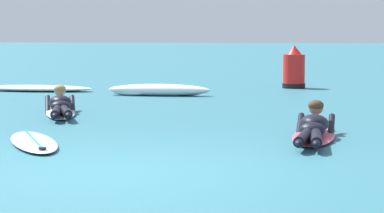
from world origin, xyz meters
The scene contains 7 objects.
ground_plane centered at (0.00, 10.00, 0.00)m, with size 120.00×120.00×0.00m, color #2D6B7A.
surfer_near centered at (2.15, 2.56, 0.14)m, with size 0.78×2.56×0.53m.
surfer_far centered at (-2.09, 5.16, 0.14)m, with size 1.14×2.65×0.54m.
drifting_surfboard centered at (-1.50, 1.72, 0.03)m, with size 1.36×2.12×0.16m.
whitewater_mid_left centered at (-0.95, 9.18, 0.12)m, with size 2.33×0.62×0.26m.
whitewater_mid_right centered at (-4.07, 10.11, 0.07)m, with size 2.82×0.92×0.14m.
channel_marker_buoy centered at (2.09, 11.73, 0.44)m, with size 0.57×0.57×1.08m.
Camera 1 is at (1.62, -8.14, 1.52)m, focal length 73.66 mm.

